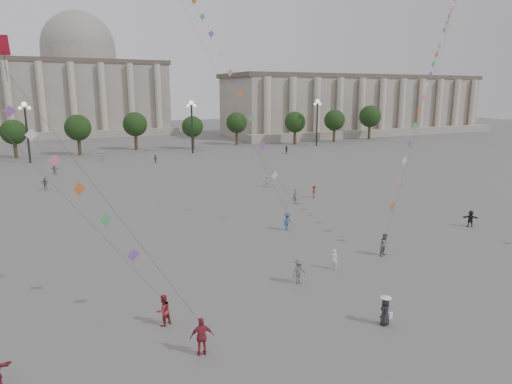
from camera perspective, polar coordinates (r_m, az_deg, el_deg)
name	(u,v)px	position (r m, az deg, el deg)	size (l,w,h in m)	color
ground	(324,318)	(26.69, 8.51, -15.29)	(360.00, 360.00, 0.00)	#5C5957
hall_east	(357,105)	(143.84, 12.57, 10.58)	(84.00, 26.22, 17.20)	gray
hall_central	(82,85)	(149.25, -20.95, 12.36)	(48.30, 34.30, 35.50)	gray
tree_row	(109,127)	(98.58, -17.86, 7.80)	(137.12, 5.12, 8.00)	#322319
lamp_post_mid_west	(26,121)	(89.55, -26.82, 7.92)	(2.00, 0.90, 10.65)	#262628
lamp_post_mid_east	(192,117)	(93.98, -8.04, 9.27)	(2.00, 0.90, 10.65)	#262628
lamp_post_far_east	(317,114)	(106.98, 7.67, 9.65)	(2.00, 0.90, 10.65)	#262628
person_crowd_0	(155,159)	(82.67, -12.46, 4.07)	(0.87, 0.36, 1.48)	#30496C
person_crowd_3	(470,219)	(47.06, 25.23, -3.02)	(1.44, 0.46, 1.56)	black
person_crowd_4	(102,156)	(88.78, -18.69, 4.33)	(1.57, 0.50, 1.69)	silver
person_crowd_6	(299,271)	(30.42, 5.41, -9.84)	(1.11, 0.64, 1.71)	#5E5E62
person_crowd_7	(267,181)	(60.36, 1.41, 1.38)	(1.45, 0.46, 1.56)	silver
person_crowd_8	(314,192)	(54.61, 7.29, 0.06)	(0.96, 0.55, 1.49)	maroon
person_crowd_9	(286,150)	(93.47, 3.82, 5.28)	(1.40, 0.44, 1.51)	black
person_crowd_12	(55,170)	(75.88, -23.85, 2.58)	(1.42, 0.45, 1.53)	slate
person_crowd_13	(334,259)	(33.13, 9.74, -8.28)	(0.54, 0.35, 1.48)	silver
person_crowd_16	(45,184)	(64.34, -24.87, 0.93)	(0.95, 0.39, 1.62)	slate
person_crowd_19	(295,196)	(51.43, 4.90, -0.54)	(0.62, 0.41, 1.70)	slate
tourist_0	(202,336)	(22.91, -6.77, -17.49)	(1.12, 0.47, 1.92)	maroon
kite_flyer_0	(163,310)	(25.81, -11.49, -14.27)	(0.84, 0.66, 1.73)	maroon
kite_flyer_1	(287,221)	(41.57, 3.96, -3.68)	(1.09, 0.63, 1.69)	#36507A
kite_flyer_2	(385,244)	(36.57, 15.82, -6.32)	(0.87, 0.68, 1.79)	slate
hat_person	(385,310)	(26.32, 15.86, -14.06)	(0.88, 0.73, 1.69)	black
kite_train_east	(443,38)	(64.17, 22.32, 17.37)	(44.16, 33.34, 64.81)	#3F3F3F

